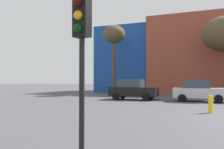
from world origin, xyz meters
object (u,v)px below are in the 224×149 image
at_px(bare_tree_1, 114,36).
at_px(bollard_yellow_1, 211,104).
at_px(parked_car_0, 133,89).
at_px(traffic_light_near_left, 81,39).
at_px(parked_car_1, 199,91).

distance_m(bare_tree_1, bollard_yellow_1, 20.07).
relative_size(bare_tree_1, bollard_yellow_1, 9.62).
relative_size(parked_car_0, traffic_light_near_left, 1.19).
height_order(parked_car_0, parked_car_1, parked_car_0).
bearing_deg(bollard_yellow_1, parked_car_1, 96.51).
bearing_deg(traffic_light_near_left, bare_tree_1, -152.39).
relative_size(traffic_light_near_left, bare_tree_1, 0.40).
distance_m(parked_car_1, bare_tree_1, 14.78).
bearing_deg(bare_tree_1, traffic_light_near_left, -70.15).
xyz_separation_m(traffic_light_near_left, bollard_yellow_1, (2.65, 9.36, -2.16)).
xyz_separation_m(bare_tree_1, bollard_yellow_1, (11.42, -14.93, -7.03)).
distance_m(parked_car_0, bollard_yellow_1, 9.56).
xyz_separation_m(parked_car_0, parked_car_1, (5.66, -0.00, -0.02)).
relative_size(parked_car_1, bollard_yellow_1, 4.51).
bearing_deg(parked_car_0, bare_tree_1, 122.10).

